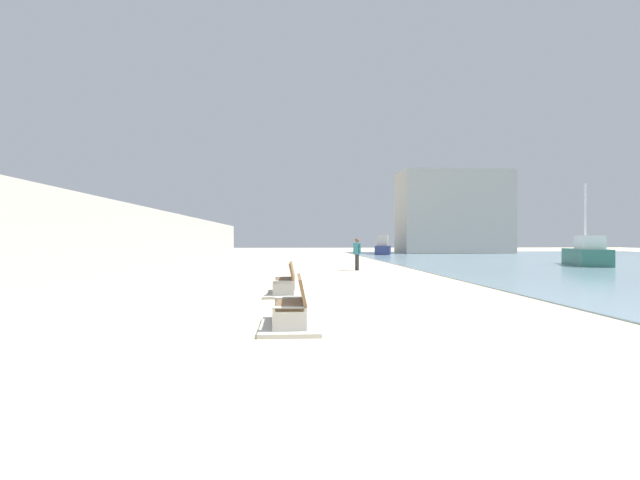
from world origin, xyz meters
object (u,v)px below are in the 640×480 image
at_px(boat_outer, 383,247).
at_px(boat_far_right, 587,254).
at_px(person_walking, 357,251).
at_px(bench_near, 291,315).
at_px(bench_far, 285,287).

bearing_deg(boat_outer, boat_far_right, -68.30).
distance_m(person_walking, boat_outer, 24.95).
bearing_deg(bench_near, person_walking, 77.54).
relative_size(bench_far, person_walking, 1.25).
distance_m(person_walking, boat_far_right, 14.88).
xyz_separation_m(person_walking, boat_far_right, (14.56, 3.08, -0.26)).
xyz_separation_m(bench_far, person_walking, (3.74, 11.01, 0.76)).
distance_m(bench_far, person_walking, 11.66).
bearing_deg(bench_far, person_walking, 71.24).
bearing_deg(bench_far, boat_far_right, 37.61).
xyz_separation_m(bench_near, boat_far_right, (18.17, 19.42, 0.50)).
distance_m(bench_near, person_walking, 16.75).
xyz_separation_m(boat_outer, boat_far_right, (8.39, -21.09, -0.03)).
height_order(bench_near, person_walking, person_walking).
relative_size(person_walking, boat_outer, 0.36).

